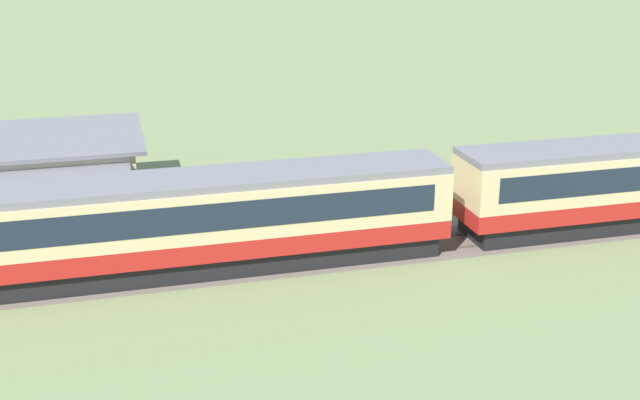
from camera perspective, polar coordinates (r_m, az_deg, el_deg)
name	(u,v)px	position (r m, az deg, el deg)	size (l,w,h in m)	color
passenger_train	(457,195)	(35.75, 9.68, 0.36)	(88.41, 3.22, 4.03)	#AD1E19
railway_track	(504,236)	(37.58, 12.96, -2.54)	(161.93, 3.60, 0.04)	#665B51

